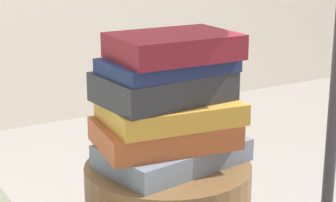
{
  "coord_description": "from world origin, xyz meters",
  "views": [
    {
      "loc": [
        -0.61,
        -1.04,
        1.0
      ],
      "look_at": [
        0.0,
        0.0,
        0.66
      ],
      "focal_mm": 64.26,
      "sensor_mm": 36.0,
      "label": 1
    }
  ],
  "objects_px": {
    "book_slate": "(173,153)",
    "book_maroon": "(174,46)",
    "book_rust": "(165,133)",
    "book_charcoal": "(163,86)",
    "book_navy": "(168,66)",
    "book_ochre": "(170,110)"
  },
  "relations": [
    {
      "from": "book_navy",
      "to": "book_maroon",
      "type": "xyz_separation_m",
      "value": [
        0.01,
        -0.01,
        0.04
      ]
    },
    {
      "from": "book_slate",
      "to": "book_rust",
      "type": "height_order",
      "value": "book_rust"
    },
    {
      "from": "book_slate",
      "to": "book_navy",
      "type": "xyz_separation_m",
      "value": [
        -0.01,
        -0.0,
        0.19
      ]
    },
    {
      "from": "book_rust",
      "to": "book_ochre",
      "type": "relative_size",
      "value": 1.03
    },
    {
      "from": "book_ochre",
      "to": "book_slate",
      "type": "bearing_deg",
      "value": -7.75
    },
    {
      "from": "book_ochre",
      "to": "book_navy",
      "type": "distance_m",
      "value": 0.1
    },
    {
      "from": "book_charcoal",
      "to": "book_navy",
      "type": "bearing_deg",
      "value": -74.36
    },
    {
      "from": "book_rust",
      "to": "book_maroon",
      "type": "xyz_separation_m",
      "value": [
        0.02,
        -0.01,
        0.18
      ]
    },
    {
      "from": "book_slate",
      "to": "book_maroon",
      "type": "bearing_deg",
      "value": -131.68
    },
    {
      "from": "book_ochre",
      "to": "book_navy",
      "type": "xyz_separation_m",
      "value": [
        -0.01,
        -0.0,
        0.1
      ]
    },
    {
      "from": "book_rust",
      "to": "book_navy",
      "type": "height_order",
      "value": "book_navy"
    },
    {
      "from": "book_slate",
      "to": "book_charcoal",
      "type": "bearing_deg",
      "value": 137.78
    },
    {
      "from": "book_slate",
      "to": "book_charcoal",
      "type": "height_order",
      "value": "book_charcoal"
    },
    {
      "from": "book_slate",
      "to": "book_charcoal",
      "type": "relative_size",
      "value": 1.14
    },
    {
      "from": "book_charcoal",
      "to": "book_maroon",
      "type": "height_order",
      "value": "book_maroon"
    },
    {
      "from": "book_navy",
      "to": "book_maroon",
      "type": "height_order",
      "value": "book_maroon"
    },
    {
      "from": "book_slate",
      "to": "book_maroon",
      "type": "height_order",
      "value": "book_maroon"
    },
    {
      "from": "book_rust",
      "to": "book_navy",
      "type": "xyz_separation_m",
      "value": [
        0.01,
        -0.0,
        0.14
      ]
    },
    {
      "from": "book_ochre",
      "to": "book_navy",
      "type": "bearing_deg",
      "value": -158.87
    },
    {
      "from": "book_charcoal",
      "to": "book_navy",
      "type": "xyz_separation_m",
      "value": [
        0.0,
        -0.01,
        0.05
      ]
    },
    {
      "from": "book_rust",
      "to": "book_charcoal",
      "type": "bearing_deg",
      "value": 80.6
    },
    {
      "from": "book_ochre",
      "to": "book_maroon",
      "type": "relative_size",
      "value": 1.11
    }
  ]
}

